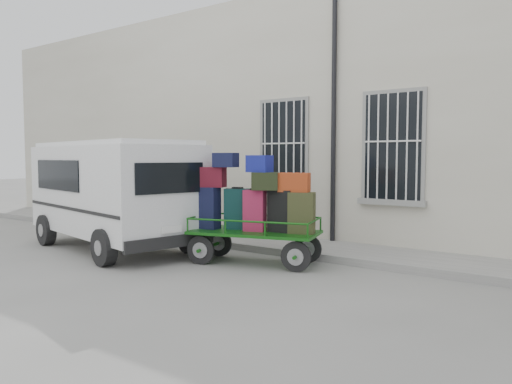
{
  "coord_description": "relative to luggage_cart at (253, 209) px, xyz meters",
  "views": [
    {
      "loc": [
        6.1,
        -7.11,
        2.03
      ],
      "look_at": [
        0.21,
        1.0,
        1.33
      ],
      "focal_mm": 35.0,
      "sensor_mm": 36.0,
      "label": 1
    }
  ],
  "objects": [
    {
      "name": "ground",
      "position": [
        -0.52,
        -0.49,
        -1.05
      ],
      "size": [
        80.0,
        80.0,
        0.0
      ],
      "primitive_type": "plane",
      "color": "slate",
      "rests_on": "ground"
    },
    {
      "name": "building",
      "position": [
        -0.52,
        5.0,
        1.95
      ],
      "size": [
        24.0,
        5.15,
        6.0
      ],
      "color": "beige",
      "rests_on": "ground"
    },
    {
      "name": "sidewalk",
      "position": [
        -0.52,
        1.71,
        -0.97
      ],
      "size": [
        24.0,
        1.7,
        0.15
      ],
      "primitive_type": "cube",
      "color": "slate",
      "rests_on": "ground"
    },
    {
      "name": "luggage_cart",
      "position": [
        0.0,
        0.0,
        0.0
      ],
      "size": [
        2.9,
        1.72,
        2.11
      ],
      "rotation": [
        0.0,
        0.0,
        0.28
      ],
      "color": "black",
      "rests_on": "ground"
    },
    {
      "name": "van",
      "position": [
        -3.39,
        -0.59,
        0.31
      ],
      "size": [
        4.98,
        2.89,
        2.36
      ],
      "rotation": [
        0.0,
        0.0,
        -0.21
      ],
      "color": "silver",
      "rests_on": "ground"
    }
  ]
}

